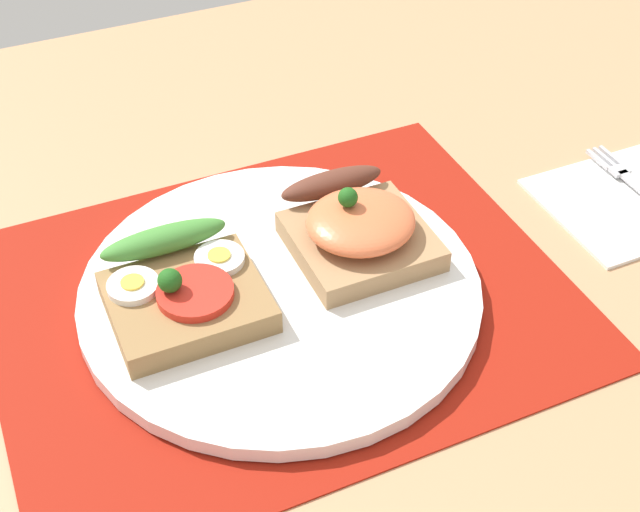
% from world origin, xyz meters
% --- Properties ---
extents(ground_plane, '(1.20, 0.90, 0.03)m').
position_xyz_m(ground_plane, '(0.00, 0.00, -0.02)').
color(ground_plane, tan).
extents(placemat, '(0.39, 0.31, 0.00)m').
position_xyz_m(placemat, '(0.00, 0.00, 0.00)').
color(placemat, maroon).
rests_on(placemat, ground_plane).
extents(plate, '(0.28, 0.28, 0.01)m').
position_xyz_m(plate, '(0.00, 0.00, 0.01)').
color(plate, white).
rests_on(plate, placemat).
extents(sandwich_egg_tomato, '(0.10, 0.10, 0.04)m').
position_xyz_m(sandwich_egg_tomato, '(-0.07, 0.01, 0.03)').
color(sandwich_egg_tomato, olive).
rests_on(sandwich_egg_tomato, plate).
extents(sandwich_salmon, '(0.09, 0.11, 0.05)m').
position_xyz_m(sandwich_salmon, '(0.07, 0.01, 0.03)').
color(sandwich_salmon, '#A47D54').
rests_on(sandwich_salmon, plate).
extents(napkin, '(0.15, 0.12, 0.01)m').
position_xyz_m(napkin, '(0.30, -0.01, 0.00)').
color(napkin, white).
rests_on(napkin, ground_plane).
extents(fork, '(0.02, 0.13, 0.00)m').
position_xyz_m(fork, '(0.31, -0.01, 0.01)').
color(fork, '#B7B7BC').
rests_on(fork, napkin).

